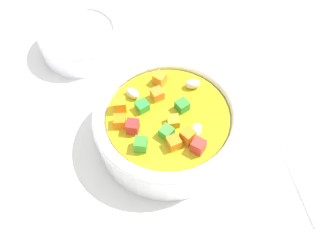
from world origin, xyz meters
TOP-DOWN VIEW (x-y plane):
  - ground_plane at (0.00, 0.00)cm, footprint 140.00×140.00cm
  - soup_bowl_main at (0.02, -0.01)cm, footprint 18.86×18.86cm
  - spoon at (-8.60, 11.96)cm, footprint 18.02×18.67cm
  - side_bowl_small at (-5.95, -20.59)cm, footprint 12.45×12.45cm

SIDE VIEW (x-z plane):
  - ground_plane at x=0.00cm, z-range -2.00..0.00cm
  - spoon at x=-8.60cm, z-range 0.00..0.89cm
  - side_bowl_small at x=-5.95cm, z-range 0.08..4.48cm
  - soup_bowl_main at x=0.02cm, z-range -0.20..6.53cm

